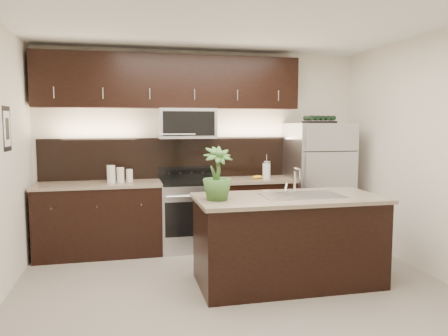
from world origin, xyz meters
name	(u,v)px	position (x,y,z in m)	size (l,w,h in m)	color
ground	(238,294)	(0.00, 0.00, 0.00)	(4.50, 4.50, 0.00)	gray
room_walls	(228,124)	(-0.11, -0.04, 1.70)	(4.52, 4.02, 2.71)	silver
counter_run	(174,215)	(-0.46, 1.69, 0.47)	(3.51, 0.65, 0.94)	black
upper_fixtures	(173,90)	(-0.43, 1.84, 2.14)	(3.49, 0.40, 1.66)	black
island	(288,240)	(0.60, 0.20, 0.47)	(1.96, 0.96, 0.94)	black
sink_faucet	(302,194)	(0.75, 0.21, 0.96)	(0.84, 0.50, 0.28)	silver
refrigerator	(318,183)	(1.60, 1.63, 0.85)	(0.82, 0.74, 1.70)	#B2B2B7
wine_rack	(319,120)	(1.60, 1.63, 1.75)	(0.42, 0.26, 0.10)	black
plant	(217,174)	(-0.18, 0.15, 1.21)	(0.30, 0.30, 0.53)	#366227
canisters	(118,175)	(-1.17, 1.68, 1.04)	(0.33, 0.19, 0.23)	silver
french_press	(266,170)	(0.83, 1.64, 1.06)	(0.11, 0.11, 0.32)	silver
bananas	(254,177)	(0.64, 1.61, 0.97)	(0.16, 0.13, 0.05)	gold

